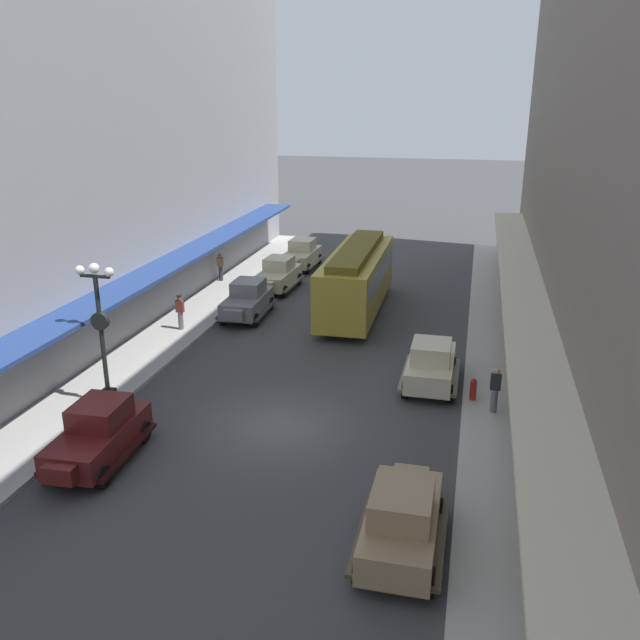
{
  "coord_description": "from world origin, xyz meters",
  "views": [
    {
      "loc": [
        6.0,
        -19.22,
        10.68
      ],
      "look_at": [
        0.0,
        6.0,
        1.8
      ],
      "focal_mm": 37.12,
      "sensor_mm": 36.0,
      "label": 1
    }
  ],
  "objects_px": {
    "parked_car_2": "(278,274)",
    "parked_car_5": "(302,254)",
    "fire_hydrant": "(473,389)",
    "pedestrian_4": "(221,267)",
    "pedestrian_3": "(507,271)",
    "parked_car_1": "(98,432)",
    "pedestrian_5": "(511,293)",
    "pedestrian_0": "(495,390)",
    "parked_car_4": "(247,299)",
    "parked_car_0": "(402,518)",
    "lamp_post_with_clock": "(101,328)",
    "parked_car_3": "(431,363)",
    "streetcar": "(357,277)",
    "pedestrian_1": "(180,312)",
    "pedestrian_2": "(522,308)"
  },
  "relations": [
    {
      "from": "parked_car_2",
      "to": "parked_car_5",
      "type": "xyz_separation_m",
      "value": [
        0.02,
        5.18,
        0.0
      ]
    },
    {
      "from": "fire_hydrant",
      "to": "pedestrian_4",
      "type": "distance_m",
      "value": 19.85
    },
    {
      "from": "pedestrian_3",
      "to": "parked_car_1",
      "type": "bearing_deg",
      "value": -119.3
    },
    {
      "from": "parked_car_5",
      "to": "pedestrian_5",
      "type": "distance_m",
      "value": 14.33
    },
    {
      "from": "pedestrian_0",
      "to": "parked_car_4",
      "type": "bearing_deg",
      "value": 145.2
    },
    {
      "from": "parked_car_1",
      "to": "pedestrian_4",
      "type": "distance_m",
      "value": 20.16
    },
    {
      "from": "parked_car_0",
      "to": "parked_car_1",
      "type": "xyz_separation_m",
      "value": [
        -9.49,
        2.18,
        0.0
      ]
    },
    {
      "from": "parked_car_4",
      "to": "pedestrian_0",
      "type": "bearing_deg",
      "value": -34.8
    },
    {
      "from": "pedestrian_5",
      "to": "parked_car_4",
      "type": "bearing_deg",
      "value": -163.59
    },
    {
      "from": "pedestrian_0",
      "to": "parked_car_2",
      "type": "bearing_deg",
      "value": 131.62
    },
    {
      "from": "parked_car_2",
      "to": "parked_car_4",
      "type": "height_order",
      "value": "same"
    },
    {
      "from": "parked_car_2",
      "to": "lamp_post_with_clock",
      "type": "relative_size",
      "value": 0.83
    },
    {
      "from": "parked_car_3",
      "to": "parked_car_4",
      "type": "xyz_separation_m",
      "value": [
        -9.61,
        6.27,
        0.0
      ]
    },
    {
      "from": "lamp_post_with_clock",
      "to": "streetcar",
      "type": "bearing_deg",
      "value": 62.12
    },
    {
      "from": "parked_car_0",
      "to": "pedestrian_4",
      "type": "bearing_deg",
      "value": 121.23
    },
    {
      "from": "parked_car_1",
      "to": "fire_hydrant",
      "type": "relative_size",
      "value": 5.25
    },
    {
      "from": "parked_car_0",
      "to": "parked_car_4",
      "type": "distance_m",
      "value": 18.98
    },
    {
      "from": "parked_car_5",
      "to": "fire_hydrant",
      "type": "bearing_deg",
      "value": -57.84
    },
    {
      "from": "pedestrian_3",
      "to": "parked_car_5",
      "type": "bearing_deg",
      "value": 171.56
    },
    {
      "from": "pedestrian_0",
      "to": "pedestrian_5",
      "type": "distance_m",
      "value": 12.15
    },
    {
      "from": "parked_car_5",
      "to": "pedestrian_1",
      "type": "xyz_separation_m",
      "value": [
        -2.41,
        -13.13,
        0.07
      ]
    },
    {
      "from": "streetcar",
      "to": "fire_hydrant",
      "type": "xyz_separation_m",
      "value": [
        6.04,
        -9.4,
        -1.34
      ]
    },
    {
      "from": "parked_car_4",
      "to": "pedestrian_1",
      "type": "xyz_separation_m",
      "value": [
        -2.31,
        -2.89,
        0.07
      ]
    },
    {
      "from": "parked_car_2",
      "to": "parked_car_3",
      "type": "bearing_deg",
      "value": -49.95
    },
    {
      "from": "parked_car_0",
      "to": "parked_car_3",
      "type": "relative_size",
      "value": 1.0
    },
    {
      "from": "parked_car_3",
      "to": "fire_hydrant",
      "type": "bearing_deg",
      "value": -36.39
    },
    {
      "from": "pedestrian_3",
      "to": "pedestrian_1",
      "type": "bearing_deg",
      "value": -143.38
    },
    {
      "from": "pedestrian_4",
      "to": "streetcar",
      "type": "bearing_deg",
      "value": -22.76
    },
    {
      "from": "lamp_post_with_clock",
      "to": "pedestrian_4",
      "type": "height_order",
      "value": "lamp_post_with_clock"
    },
    {
      "from": "parked_car_0",
      "to": "lamp_post_with_clock",
      "type": "relative_size",
      "value": 0.83
    },
    {
      "from": "parked_car_1",
      "to": "parked_car_5",
      "type": "height_order",
      "value": "same"
    },
    {
      "from": "parked_car_1",
      "to": "pedestrian_3",
      "type": "height_order",
      "value": "parked_car_1"
    },
    {
      "from": "pedestrian_1",
      "to": "pedestrian_5",
      "type": "distance_m",
      "value": 16.61
    },
    {
      "from": "fire_hydrant",
      "to": "pedestrian_1",
      "type": "relative_size",
      "value": 0.49
    },
    {
      "from": "streetcar",
      "to": "parked_car_1",
      "type": "bearing_deg",
      "value": -107.33
    },
    {
      "from": "parked_car_2",
      "to": "pedestrian_2",
      "type": "height_order",
      "value": "parked_car_2"
    },
    {
      "from": "pedestrian_0",
      "to": "pedestrian_4",
      "type": "relative_size",
      "value": 1.0
    },
    {
      "from": "parked_car_2",
      "to": "pedestrian_2",
      "type": "relative_size",
      "value": 2.58
    },
    {
      "from": "pedestrian_0",
      "to": "pedestrian_4",
      "type": "height_order",
      "value": "same"
    },
    {
      "from": "parked_car_3",
      "to": "pedestrian_1",
      "type": "distance_m",
      "value": 12.39
    },
    {
      "from": "pedestrian_1",
      "to": "pedestrian_5",
      "type": "xyz_separation_m",
      "value": [
        15.2,
        6.68,
        0.0
      ]
    },
    {
      "from": "parked_car_4",
      "to": "fire_hydrant",
      "type": "relative_size",
      "value": 5.24
    },
    {
      "from": "lamp_post_with_clock",
      "to": "pedestrian_3",
      "type": "bearing_deg",
      "value": 53.15
    },
    {
      "from": "parked_car_3",
      "to": "lamp_post_with_clock",
      "type": "distance_m",
      "value": 12.16
    },
    {
      "from": "pedestrian_3",
      "to": "pedestrian_0",
      "type": "bearing_deg",
      "value": -92.93
    },
    {
      "from": "parked_car_3",
      "to": "parked_car_4",
      "type": "relative_size",
      "value": 0.99
    },
    {
      "from": "parked_car_4",
      "to": "pedestrian_2",
      "type": "xyz_separation_m",
      "value": [
        13.34,
        1.36,
        0.07
      ]
    },
    {
      "from": "parked_car_0",
      "to": "parked_car_1",
      "type": "bearing_deg",
      "value": 167.07
    },
    {
      "from": "lamp_post_with_clock",
      "to": "pedestrian_2",
      "type": "bearing_deg",
      "value": 39.21
    },
    {
      "from": "parked_car_5",
      "to": "pedestrian_4",
      "type": "xyz_separation_m",
      "value": [
        -3.75,
        -4.6,
        0.05
      ]
    }
  ]
}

